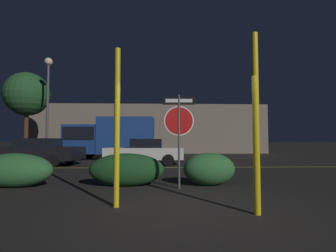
{
  "coord_description": "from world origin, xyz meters",
  "views": [
    {
      "loc": [
        -0.51,
        -5.23,
        1.33
      ],
      "look_at": [
        -0.14,
        4.59,
        1.85
      ],
      "focal_mm": 28.0,
      "sensor_mm": 36.0,
      "label": 1
    }
  ],
  "objects_px": {
    "yellow_pole_left": "(117,127)",
    "passing_car_2": "(145,152)",
    "stop_sign": "(179,122)",
    "hedge_bush_0": "(14,170)",
    "tree_0": "(27,95)",
    "passing_car_1": "(36,151)",
    "delivery_truck": "(110,137)",
    "street_lamp": "(48,88)",
    "hedge_bush_1": "(127,170)",
    "hedge_bush_2": "(209,169)",
    "yellow_pole_right": "(256,122)"
  },
  "relations": [
    {
      "from": "street_lamp",
      "to": "tree_0",
      "type": "distance_m",
      "value": 3.23
    },
    {
      "from": "yellow_pole_left",
      "to": "hedge_bush_2",
      "type": "height_order",
      "value": "yellow_pole_left"
    },
    {
      "from": "stop_sign",
      "to": "yellow_pole_left",
      "type": "bearing_deg",
      "value": -123.87
    },
    {
      "from": "hedge_bush_2",
      "to": "tree_0",
      "type": "bearing_deg",
      "value": 132.82
    },
    {
      "from": "stop_sign",
      "to": "hedge_bush_2",
      "type": "relative_size",
      "value": 1.7
    },
    {
      "from": "passing_car_2",
      "to": "delivery_truck",
      "type": "distance_m",
      "value": 4.91
    },
    {
      "from": "yellow_pole_left",
      "to": "passing_car_2",
      "type": "bearing_deg",
      "value": 89.38
    },
    {
      "from": "stop_sign",
      "to": "passing_car_1",
      "type": "xyz_separation_m",
      "value": [
        -7.01,
        6.82,
        -1.1
      ]
    },
    {
      "from": "yellow_pole_left",
      "to": "hedge_bush_1",
      "type": "xyz_separation_m",
      "value": [
        -0.08,
        2.35,
        -1.13
      ]
    },
    {
      "from": "yellow_pole_right",
      "to": "hedge_bush_2",
      "type": "relative_size",
      "value": 2.18
    },
    {
      "from": "delivery_truck",
      "to": "street_lamp",
      "type": "height_order",
      "value": "street_lamp"
    },
    {
      "from": "hedge_bush_1",
      "to": "delivery_truck",
      "type": "bearing_deg",
      "value": 102.86
    },
    {
      "from": "passing_car_2",
      "to": "street_lamp",
      "type": "xyz_separation_m",
      "value": [
        -6.76,
        3.71,
        4.16
      ]
    },
    {
      "from": "hedge_bush_1",
      "to": "delivery_truck",
      "type": "xyz_separation_m",
      "value": [
        -2.42,
        10.61,
        1.07
      ]
    },
    {
      "from": "hedge_bush_1",
      "to": "tree_0",
      "type": "xyz_separation_m",
      "value": [
        -9.02,
        12.38,
        4.28
      ]
    },
    {
      "from": "stop_sign",
      "to": "passing_car_2",
      "type": "distance_m",
      "value": 7.17
    },
    {
      "from": "hedge_bush_1",
      "to": "hedge_bush_2",
      "type": "bearing_deg",
      "value": 0.97
    },
    {
      "from": "stop_sign",
      "to": "hedge_bush_1",
      "type": "xyz_separation_m",
      "value": [
        -1.49,
        0.42,
        -1.35
      ]
    },
    {
      "from": "yellow_pole_right",
      "to": "hedge_bush_0",
      "type": "distance_m",
      "value": 6.61
    },
    {
      "from": "tree_0",
      "to": "hedge_bush_2",
      "type": "bearing_deg",
      "value": -47.18
    },
    {
      "from": "hedge_bush_0",
      "to": "hedge_bush_1",
      "type": "bearing_deg",
      "value": 1.24
    },
    {
      "from": "yellow_pole_right",
      "to": "street_lamp",
      "type": "relative_size",
      "value": 0.48
    },
    {
      "from": "stop_sign",
      "to": "delivery_truck",
      "type": "distance_m",
      "value": 11.71
    },
    {
      "from": "stop_sign",
      "to": "passing_car_2",
      "type": "relative_size",
      "value": 0.61
    },
    {
      "from": "stop_sign",
      "to": "yellow_pole_right",
      "type": "relative_size",
      "value": 0.78
    },
    {
      "from": "street_lamp",
      "to": "tree_0",
      "type": "xyz_separation_m",
      "value": [
        -2.44,
        2.13,
        -0.1
      ]
    },
    {
      "from": "yellow_pole_left",
      "to": "hedge_bush_1",
      "type": "relative_size",
      "value": 1.48
    },
    {
      "from": "yellow_pole_right",
      "to": "passing_car_2",
      "type": "distance_m",
      "value": 9.89
    },
    {
      "from": "hedge_bush_1",
      "to": "street_lamp",
      "type": "height_order",
      "value": "street_lamp"
    },
    {
      "from": "stop_sign",
      "to": "hedge_bush_0",
      "type": "xyz_separation_m",
      "value": [
        -4.63,
        0.35,
        -1.35
      ]
    },
    {
      "from": "hedge_bush_1",
      "to": "tree_0",
      "type": "height_order",
      "value": "tree_0"
    },
    {
      "from": "yellow_pole_right",
      "to": "street_lamp",
      "type": "xyz_separation_m",
      "value": [
        -9.27,
        13.22,
        3.2
      ]
    },
    {
      "from": "hedge_bush_2",
      "to": "passing_car_1",
      "type": "xyz_separation_m",
      "value": [
        -7.93,
        6.36,
        0.24
      ]
    },
    {
      "from": "hedge_bush_2",
      "to": "passing_car_2",
      "type": "xyz_separation_m",
      "value": [
        -2.23,
        6.5,
        0.22
      ]
    },
    {
      "from": "hedge_bush_0",
      "to": "passing_car_1",
      "type": "xyz_separation_m",
      "value": [
        -2.39,
        6.47,
        0.24
      ]
    },
    {
      "from": "yellow_pole_left",
      "to": "delivery_truck",
      "type": "bearing_deg",
      "value": 100.92
    },
    {
      "from": "passing_car_2",
      "to": "tree_0",
      "type": "relative_size",
      "value": 0.66
    },
    {
      "from": "hedge_bush_1",
      "to": "stop_sign",
      "type": "bearing_deg",
      "value": -15.73
    },
    {
      "from": "hedge_bush_0",
      "to": "tree_0",
      "type": "xyz_separation_m",
      "value": [
        -5.88,
        12.44,
        4.28
      ]
    },
    {
      "from": "yellow_pole_left",
      "to": "yellow_pole_right",
      "type": "relative_size",
      "value": 0.97
    },
    {
      "from": "passing_car_1",
      "to": "street_lamp",
      "type": "bearing_deg",
      "value": 21.35
    },
    {
      "from": "street_lamp",
      "to": "tree_0",
      "type": "height_order",
      "value": "street_lamp"
    },
    {
      "from": "yellow_pole_right",
      "to": "hedge_bush_0",
      "type": "bearing_deg",
      "value": 153.46
    },
    {
      "from": "stop_sign",
      "to": "passing_car_2",
      "type": "xyz_separation_m",
      "value": [
        -1.31,
        6.96,
        -1.13
      ]
    },
    {
      "from": "yellow_pole_right",
      "to": "delivery_truck",
      "type": "relative_size",
      "value": 0.55
    },
    {
      "from": "street_lamp",
      "to": "tree_0",
      "type": "relative_size",
      "value": 1.08
    },
    {
      "from": "street_lamp",
      "to": "delivery_truck",
      "type": "bearing_deg",
      "value": 5.04
    },
    {
      "from": "stop_sign",
      "to": "tree_0",
      "type": "xyz_separation_m",
      "value": [
        -10.51,
        12.79,
        2.93
      ]
    },
    {
      "from": "hedge_bush_0",
      "to": "delivery_truck",
      "type": "distance_m",
      "value": 10.76
    },
    {
      "from": "passing_car_2",
      "to": "tree_0",
      "type": "height_order",
      "value": "tree_0"
    }
  ]
}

